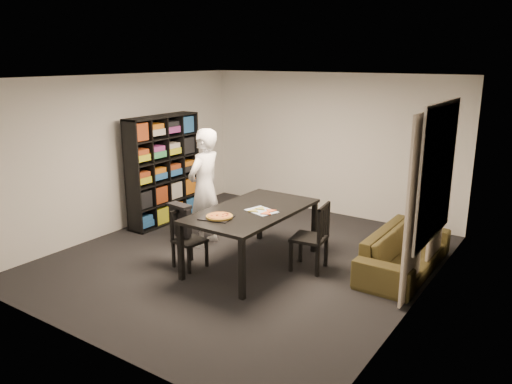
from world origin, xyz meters
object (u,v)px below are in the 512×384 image
Objects in this scene: dining_table at (252,214)px; baking_tray at (216,218)px; sofa at (405,251)px; chair_right at (316,233)px; chair_left at (186,234)px; person at (204,188)px; pepperoni_pizza at (219,216)px; bookshelf at (164,170)px.

baking_tray is at bearing -106.04° from dining_table.
chair_right is at bearing 123.33° from sofa.
chair_left is 1.81m from chair_right.
pepperoni_pizza is at bearing 45.32° from person.
chair_right is at bearing 43.29° from pepperoni_pizza.
chair_left is 0.73m from pepperoni_pizza.
baking_tray is (0.90, -0.84, -0.09)m from person.
person is 1.25m from pepperoni_pizza.
dining_table reaches higher than sofa.
bookshelf is 1.99× the size of chair_right.
bookshelf is at bearing -105.61° from chair_right.
pepperoni_pizza reaches higher than dining_table.
baking_tray is (0.59, -0.04, 0.36)m from chair_left.
bookshelf reaches higher than pepperoni_pizza.
baking_tray is at bearing -55.91° from chair_right.
dining_table is 0.91m from chair_right.
dining_table is at bearing 73.96° from baking_tray.
dining_table is 0.59m from pepperoni_pizza.
bookshelf is at bearing 149.37° from baking_tray.
sofa is at bearing -51.57° from chair_left.
person is at bearing 166.34° from dining_table.
bookshelf is 2.12m from chair_left.
sofa is (1.03, 0.68, -0.26)m from chair_right.
chair_left reaches higher than sofa.
bookshelf reaches higher than sofa.
chair_left is 0.86× the size of chair_right.
bookshelf reaches higher than chair_right.
chair_right is 2.39× the size of baking_tray.
chair_left is 0.69m from baking_tray.
person is (-1.06, 0.26, 0.17)m from dining_table.
bookshelf is 2.50m from dining_table.
chair_right reaches higher than baking_tray.
pepperoni_pizza is at bearing -29.91° from bookshelf.
bookshelf is 2.57m from baking_tray.
sofa is at bearing 38.21° from baking_tray.
baking_tray is at bearing -157.42° from pepperoni_pizza.
chair_right is at bearing 42.68° from baking_tray.
sofa is at bearing 28.61° from dining_table.
pepperoni_pizza is at bearing -102.90° from dining_table.
person reaches higher than sofa.
sofa is at bearing 3.84° from bookshelf.
chair_left is at bearing 177.97° from pepperoni_pizza.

